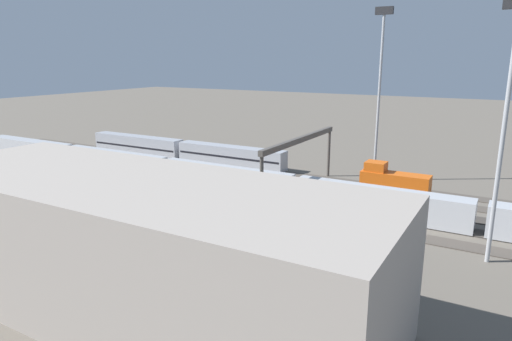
% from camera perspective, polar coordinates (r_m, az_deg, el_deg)
% --- Properties ---
extents(ground_plane, '(400.00, 400.00, 0.00)m').
position_cam_1_polar(ground_plane, '(75.05, -0.46, -1.88)').
color(ground_plane, '#60594F').
extents(track_bed_0, '(140.00, 2.80, 0.12)m').
position_cam_1_polar(track_bed_0, '(83.53, 3.00, -0.24)').
color(track_bed_0, '#4C443D').
rests_on(track_bed_0, ground_plane).
extents(track_bed_1, '(140.00, 2.80, 0.12)m').
position_cam_1_polar(track_bed_1, '(79.24, 1.36, -0.99)').
color(track_bed_1, '#4C443D').
rests_on(track_bed_1, ground_plane).
extents(track_bed_2, '(140.00, 2.80, 0.12)m').
position_cam_1_polar(track_bed_2, '(75.03, -0.46, -1.84)').
color(track_bed_2, '#3D3833').
rests_on(track_bed_2, ground_plane).
extents(track_bed_3, '(140.00, 2.80, 0.12)m').
position_cam_1_polar(track_bed_3, '(70.93, -2.50, -2.78)').
color(track_bed_3, '#3D3833').
rests_on(track_bed_3, ground_plane).
extents(track_bed_4, '(140.00, 2.80, 0.12)m').
position_cam_1_polar(track_bed_4, '(66.95, -4.79, -3.83)').
color(track_bed_4, '#4C443D').
rests_on(track_bed_4, ground_plane).
extents(train_on_track_1, '(10.00, 3.00, 5.00)m').
position_cam_1_polar(train_on_track_1, '(71.36, 16.72, -1.51)').
color(train_on_track_1, '#D85914').
rests_on(train_on_track_1, ground_plane).
extents(train_on_track_0, '(47.20, 3.06, 3.80)m').
position_cam_1_polar(train_on_track_0, '(95.29, -9.29, 2.56)').
color(train_on_track_0, '#A8AAB2').
rests_on(train_on_track_0, ground_plane).
extents(train_on_track_3, '(119.80, 3.00, 3.80)m').
position_cam_1_polar(train_on_track_3, '(71.51, -3.95, -1.03)').
color(train_on_track_3, '#B7BABF').
rests_on(train_on_track_3, ground_plane).
extents(light_mast_0, '(2.80, 0.70, 28.25)m').
position_cam_1_polar(light_mast_0, '(78.61, 15.26, 11.59)').
color(light_mast_0, '#9EA0A5').
rests_on(light_mast_0, ground_plane).
extents(light_mast_1, '(2.80, 0.70, 25.83)m').
position_cam_1_polar(light_mast_1, '(49.50, 28.91, 7.83)').
color(light_mast_1, '#9EA0A5').
rests_on(light_mast_1, ground_plane).
extents(signal_gantry, '(0.70, 25.00, 8.80)m').
position_cam_1_polar(signal_gantry, '(69.57, 5.58, 3.08)').
color(signal_gantry, '#4C4742').
rests_on(signal_gantry, ground_plane).
extents(maintenance_shed, '(41.79, 14.55, 11.07)m').
position_cam_1_polar(maintenance_shed, '(38.65, -14.69, -9.08)').
color(maintenance_shed, '#9E9389').
rests_on(maintenance_shed, ground_plane).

